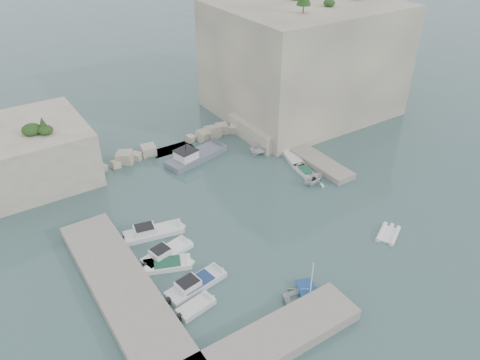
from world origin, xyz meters
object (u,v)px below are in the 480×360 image
motorboat_e (196,309)px  work_boat (197,159)px  tender_east_d (262,152)px  tender_east_b (305,174)px  tender_east_c (293,161)px  motorboat_c (168,266)px  tender_east_a (313,183)px  inflatable_dinghy (388,235)px  motorboat_a (154,234)px  rowboat (309,300)px  motorboat_b (168,255)px  motorboat_d (196,286)px

motorboat_e → work_boat: 26.69m
tender_east_d → tender_east_b: bearing=-176.8°
motorboat_e → tender_east_c: 28.37m
motorboat_c → tender_east_a: size_ratio=1.40×
inflatable_dinghy → motorboat_c: bearing=130.4°
tender_east_b → work_boat: size_ratio=0.43×
tender_east_d → tender_east_c: bearing=-159.4°
motorboat_a → tender_east_c: 22.75m
rowboat → work_boat: (3.82, 28.08, 0.00)m
motorboat_b → tender_east_c: 23.96m
motorboat_a → tender_east_c: bearing=21.8°
motorboat_e → tender_east_b: size_ratio=0.89×
tender_east_a → tender_east_c: bearing=-25.1°
motorboat_a → inflatable_dinghy: motorboat_a is taller
motorboat_c → work_boat: size_ratio=0.51×
tender_east_d → motorboat_e: bearing=126.2°
inflatable_dinghy → tender_east_b: bearing=59.2°
motorboat_a → motorboat_b: (-0.23, -3.82, 0.00)m
tender_east_d → inflatable_dinghy: bearing=175.1°
rowboat → tender_east_d: tender_east_d is taller
motorboat_c → tender_east_d: size_ratio=1.14×
motorboat_b → motorboat_d: 5.44m
motorboat_b → tender_east_d: 23.77m
tender_east_a → motorboat_d: bearing=99.2°
motorboat_c → work_boat: (12.63, 17.08, 0.00)m
inflatable_dinghy → tender_east_a: 12.24m
rowboat → motorboat_d: bearing=71.7°
motorboat_b → inflatable_dinghy: motorboat_b is taller
motorboat_c → motorboat_d: size_ratio=0.77×
motorboat_a → tender_east_a: bearing=6.9°
motorboat_b → tender_east_c: size_ratio=1.16×
tender_east_c → inflatable_dinghy: bearing=-168.2°
motorboat_a → inflatable_dinghy: (20.91, -13.88, 0.00)m
work_boat → inflatable_dinghy: bearing=-83.0°
motorboat_d → tender_east_a: size_ratio=1.82×
motorboat_c → tender_east_c: bearing=43.2°
motorboat_c → motorboat_e: bearing=-71.1°
inflatable_dinghy → tender_east_c: bearing=57.1°
tender_east_c → tender_east_a: bearing=-177.8°
tender_east_a → motorboat_a: bearing=74.6°
motorboat_c → tender_east_b: (22.53, 5.98, 0.00)m
motorboat_d → tender_east_d: size_ratio=1.48×
motorboat_b → motorboat_e: (-1.00, -7.82, 0.00)m
tender_east_b → motorboat_b: bearing=109.6°
motorboat_c → rowboat: 14.10m
inflatable_dinghy → tender_east_b: tender_east_b is taller
rowboat → tender_east_b: (13.71, 16.99, 0.00)m
inflatable_dinghy → tender_east_a: (0.02, 12.24, 0.00)m
motorboat_d → motorboat_e: 2.73m
work_boat → motorboat_e: bearing=-131.7°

